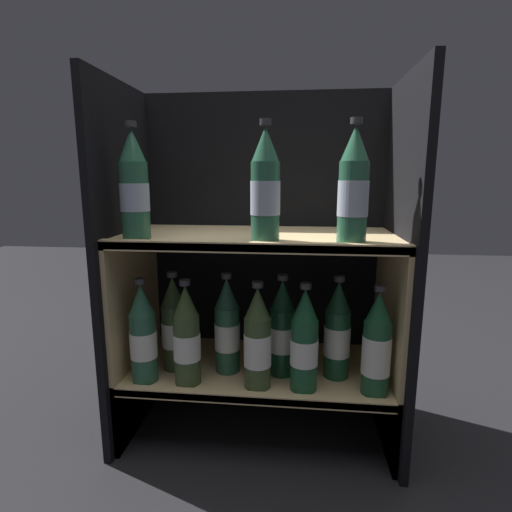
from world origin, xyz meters
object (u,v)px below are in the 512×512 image
bottle_upper_front_1 (265,188)px  bottle_lower_front_2 (258,341)px  bottle_lower_front_4 (377,347)px  bottle_upper_front_0 (134,188)px  bottle_upper_front_2 (353,189)px  bottle_lower_back_0 (174,326)px  bottle_lower_back_2 (282,330)px  bottle_lower_front_3 (304,343)px  bottle_lower_back_1 (227,328)px  bottle_lower_back_3 (337,333)px  bottle_lower_front_0 (143,336)px  bottle_lower_front_1 (187,338)px

bottle_upper_front_1 → bottle_lower_front_2: 0.38m
bottle_lower_front_2 → bottle_lower_front_4: size_ratio=1.00×
bottle_upper_front_0 → bottle_lower_front_4: bearing=0.0°
bottle_upper_front_2 → bottle_lower_front_2: (-0.22, 0.00, -0.38)m
bottle_lower_front_2 → bottle_lower_back_0: same height
bottle_upper_front_0 → bottle_lower_back_2: 0.52m
bottle_upper_front_2 → bottle_lower_front_2: size_ratio=1.00×
bottle_upper_front_1 → bottle_lower_back_2: 0.39m
bottle_lower_front_3 → bottle_lower_back_1: (-0.21, 0.08, -0.00)m
bottle_lower_back_1 → bottle_lower_back_3: (0.29, 0.00, -0.00)m
bottle_lower_front_3 → bottle_lower_back_1: 0.22m
bottle_upper_front_2 → bottle_lower_back_0: 0.60m
bottle_upper_front_1 → bottle_lower_back_0: size_ratio=1.00×
bottle_lower_front_4 → bottle_lower_back_1: 0.39m
bottle_lower_front_0 → bottle_lower_back_2: bearing=12.3°
bottle_lower_front_3 → bottle_lower_back_2: size_ratio=1.00×
bottle_lower_back_1 → bottle_lower_back_2: size_ratio=1.00×
bottle_lower_front_3 → bottle_lower_back_2: bearing=126.8°
bottle_lower_back_0 → bottle_lower_front_4: bearing=-8.3°
bottle_lower_front_1 → bottle_lower_back_0: (-0.06, 0.08, -0.00)m
bottle_lower_front_0 → bottle_lower_back_0: 0.10m
bottle_upper_front_1 → bottle_lower_back_1: bottle_upper_front_1 is taller
bottle_lower_front_0 → bottle_lower_back_2: 0.36m
bottle_lower_front_3 → bottle_lower_back_0: (-0.35, 0.08, -0.00)m
bottle_upper_front_2 → bottle_lower_back_2: bottle_upper_front_2 is taller
bottle_upper_front_1 → bottle_lower_front_4: size_ratio=1.00×
bottle_lower_front_3 → bottle_lower_front_2: bearing=180.0°
bottle_lower_front_1 → bottle_lower_front_2: (0.18, -0.00, -0.00)m
bottle_lower_back_2 → bottle_lower_back_3: (0.15, 0.00, -0.00)m
bottle_lower_back_1 → bottle_lower_back_3: 0.29m
bottle_lower_front_4 → bottle_lower_back_1: bearing=168.5°
bottle_lower_front_2 → bottle_lower_back_2: (0.06, 0.08, 0.00)m
bottle_upper_front_1 → bottle_lower_back_0: bearing=163.2°
bottle_lower_front_4 → bottle_lower_back_0: (-0.53, 0.08, 0.00)m
bottle_upper_front_0 → bottle_upper_front_2: 0.51m
bottle_upper_front_2 → bottle_lower_front_2: bottle_upper_front_2 is taller
bottle_lower_back_2 → bottle_lower_front_0: bearing=-167.7°
bottle_lower_front_2 → bottle_lower_back_2: size_ratio=1.00×
bottle_lower_front_3 → bottle_lower_front_1: bearing=180.0°
bottle_upper_front_2 → bottle_lower_back_3: 0.38m
bottle_lower_back_0 → bottle_lower_back_1: (0.15, 0.00, -0.00)m
bottle_lower_back_0 → bottle_lower_back_2: (0.30, 0.00, 0.00)m
bottle_lower_front_3 → bottle_lower_back_1: same height
bottle_lower_front_1 → bottle_lower_front_4: same height
bottle_lower_front_0 → bottle_lower_front_2: bearing=0.0°
bottle_lower_front_3 → bottle_lower_front_4: (0.17, 0.00, -0.00)m
bottle_lower_back_0 → bottle_lower_back_3: bearing=0.0°
bottle_upper_front_2 → bottle_lower_front_3: bottle_upper_front_2 is taller
bottle_lower_front_2 → bottle_lower_back_3: (0.20, 0.08, 0.00)m
bottle_lower_back_2 → bottle_lower_front_2: bearing=-126.8°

